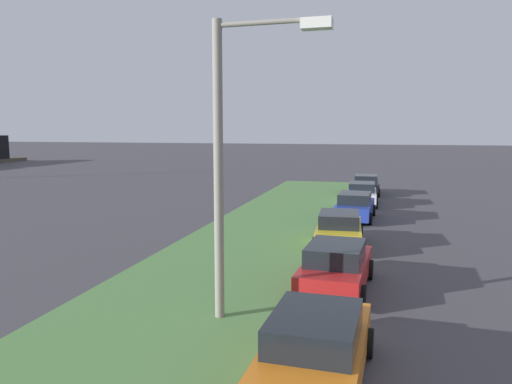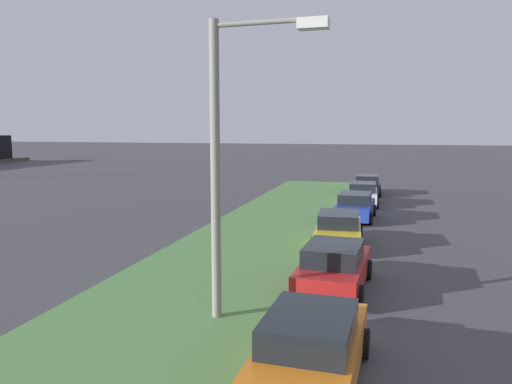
% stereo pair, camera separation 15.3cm
% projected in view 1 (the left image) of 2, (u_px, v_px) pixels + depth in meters
% --- Properties ---
extents(grass_median, '(60.00, 6.00, 0.12)m').
position_uv_depth(grass_median, '(204.00, 282.00, 15.54)').
color(grass_median, '#517F42').
rests_on(grass_median, ground).
extents(parked_car_orange, '(4.36, 2.14, 1.47)m').
position_uv_depth(parked_car_orange, '(316.00, 348.00, 9.42)').
color(parked_car_orange, orange).
rests_on(parked_car_orange, ground).
extents(parked_car_red, '(4.39, 2.20, 1.47)m').
position_uv_depth(parked_car_red, '(336.00, 267.00, 14.94)').
color(parked_car_red, red).
rests_on(parked_car_red, ground).
extents(parked_car_yellow, '(4.40, 2.21, 1.47)m').
position_uv_depth(parked_car_yellow, '(339.00, 230.00, 20.44)').
color(parked_car_yellow, gold).
rests_on(parked_car_yellow, ground).
extents(parked_car_blue, '(4.38, 2.17, 1.47)m').
position_uv_depth(parked_car_blue, '(355.00, 206.00, 26.50)').
color(parked_car_blue, '#23389E').
rests_on(parked_car_blue, ground).
extents(parked_car_white, '(4.34, 2.10, 1.47)m').
position_uv_depth(parked_car_white, '(362.00, 194.00, 31.57)').
color(parked_car_white, silver).
rests_on(parked_car_white, ground).
extents(parked_car_black, '(4.34, 2.09, 1.47)m').
position_uv_depth(parked_car_black, '(366.00, 185.00, 36.59)').
color(parked_car_black, black).
rests_on(parked_car_black, ground).
extents(streetlight, '(0.41, 2.88, 7.50)m').
position_uv_depth(streetlight, '(232.00, 150.00, 11.93)').
color(streetlight, gray).
rests_on(streetlight, ground).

